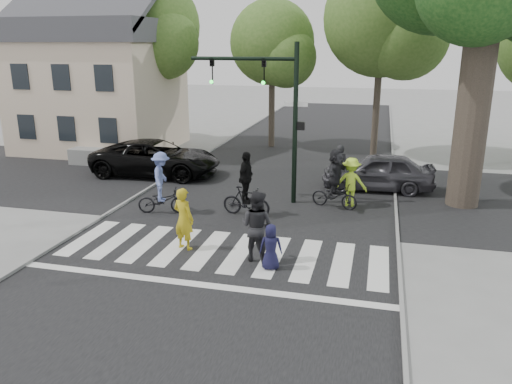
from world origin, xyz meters
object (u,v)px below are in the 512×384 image
at_px(traffic_signal, 273,101).
at_px(cyclist_mid, 246,190).
at_px(pedestrian_woman, 184,219).
at_px(cyclist_right, 335,182).
at_px(car_suv, 156,158).
at_px(pedestrian_child, 271,247).
at_px(cyclist_left, 162,187).
at_px(car_grey, 378,172).
at_px(pedestrian_adult, 257,226).

relative_size(traffic_signal, cyclist_mid, 2.58).
xyz_separation_m(traffic_signal, pedestrian_woman, (-1.54, -5.28, -2.95)).
height_order(cyclist_right, car_suv, cyclist_right).
relative_size(pedestrian_child, cyclist_left, 0.57).
distance_m(traffic_signal, pedestrian_woman, 6.24).
xyz_separation_m(cyclist_mid, car_grey, (4.48, 4.54, -0.17)).
bearing_deg(cyclist_left, cyclist_mid, 8.62).
xyz_separation_m(pedestrian_child, cyclist_right, (1.17, 5.77, 0.36)).
xyz_separation_m(pedestrian_woman, pedestrian_adult, (2.29, -0.26, 0.07)).
bearing_deg(cyclist_left, car_grey, 33.68).
bearing_deg(traffic_signal, cyclist_mid, -105.66).
bearing_deg(traffic_signal, car_grey, 33.66).
height_order(pedestrian_child, car_grey, car_grey).
distance_m(cyclist_mid, car_grey, 6.38).
height_order(car_suv, car_grey, car_suv).
bearing_deg(cyclist_mid, car_grey, 45.37).
xyz_separation_m(cyclist_left, car_grey, (7.50, 5.00, -0.19)).
height_order(traffic_signal, pedestrian_adult, traffic_signal).
relative_size(pedestrian_child, pedestrian_adult, 0.63).
distance_m(pedestrian_adult, car_grey, 8.77).
bearing_deg(pedestrian_child, cyclist_right, -111.30).
distance_m(traffic_signal, pedestrian_adult, 6.28).
bearing_deg(pedestrian_child, car_grey, -117.02).
height_order(pedestrian_adult, cyclist_right, cyclist_right).
bearing_deg(car_suv, pedestrian_woman, -152.65).
xyz_separation_m(pedestrian_woman, car_suv, (-4.56, 7.89, -0.13)).
relative_size(cyclist_mid, car_grey, 0.51).
distance_m(cyclist_left, car_grey, 9.01).
relative_size(pedestrian_child, cyclist_right, 0.57).
distance_m(traffic_signal, cyclist_right, 3.79).
relative_size(traffic_signal, car_suv, 1.02).
xyz_separation_m(pedestrian_adult, car_suv, (-6.85, 8.15, -0.20)).
height_order(cyclist_right, car_grey, cyclist_right).
bearing_deg(pedestrian_child, car_suv, -59.33).
relative_size(traffic_signal, car_grey, 1.30).
relative_size(pedestrian_woman, pedestrian_adult, 0.93).
bearing_deg(pedestrian_adult, cyclist_right, -91.80).
xyz_separation_m(pedestrian_woman, cyclist_mid, (1.01, 3.37, 0.01)).
height_order(pedestrian_woman, cyclist_right, cyclist_right).
height_order(traffic_signal, car_grey, traffic_signal).
height_order(pedestrian_child, pedestrian_adult, pedestrian_adult).
bearing_deg(cyclist_right, cyclist_left, -160.54).
bearing_deg(cyclist_mid, car_suv, 140.89).
bearing_deg(car_grey, cyclist_mid, -47.19).
xyz_separation_m(pedestrian_child, car_suv, (-7.37, 8.63, 0.18)).
height_order(pedestrian_woman, car_suv, pedestrian_woman).
xyz_separation_m(traffic_signal, pedestrian_child, (1.27, -6.02, -3.26)).
bearing_deg(cyclist_mid, traffic_signal, 74.34).
height_order(pedestrian_adult, cyclist_left, cyclist_left).
bearing_deg(car_grey, pedestrian_child, -19.77).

